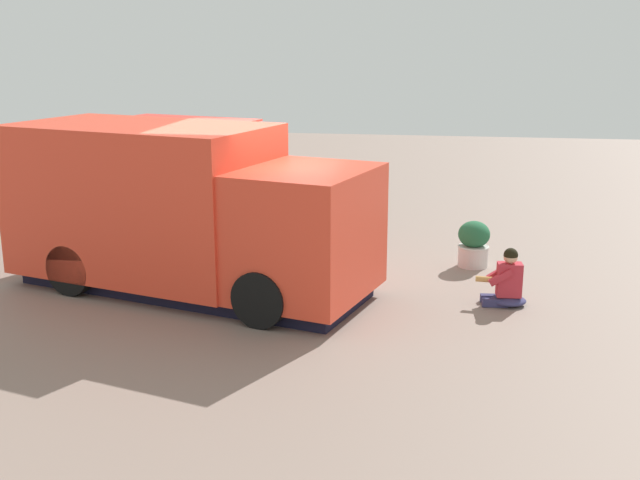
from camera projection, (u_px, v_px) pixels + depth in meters
ground_plane at (255, 285)px, 12.05m from camera, size 40.00×40.00×0.00m
food_truck at (183, 213)px, 11.59m from camera, size 5.88×3.89×2.49m
person_customer at (507, 284)px, 11.06m from camera, size 0.76×0.48×0.85m
planter_flowering_near at (474, 243)px, 12.94m from camera, size 0.53×0.53×0.78m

